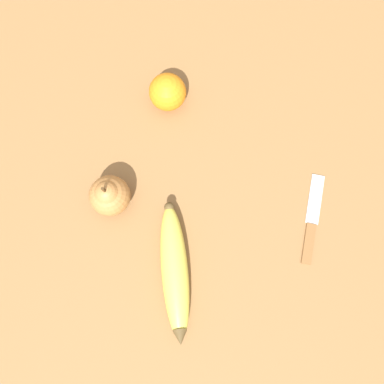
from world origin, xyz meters
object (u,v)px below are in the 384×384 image
(pear, at_px, (109,195))
(banana, at_px, (175,271))
(paring_knife, at_px, (312,222))
(orange, at_px, (168,92))

(pear, bearing_deg, banana, 79.35)
(pear, xyz_separation_m, paring_knife, (-0.18, 0.29, -0.03))
(orange, xyz_separation_m, paring_knife, (0.02, 0.34, -0.03))
(orange, bearing_deg, pear, 11.60)
(orange, bearing_deg, paring_knife, 85.77)
(pear, relative_size, paring_knife, 0.57)
(banana, height_order, paring_knife, banana)
(banana, bearing_deg, orange, 177.14)
(orange, relative_size, paring_knife, 0.44)
(orange, height_order, pear, pear)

